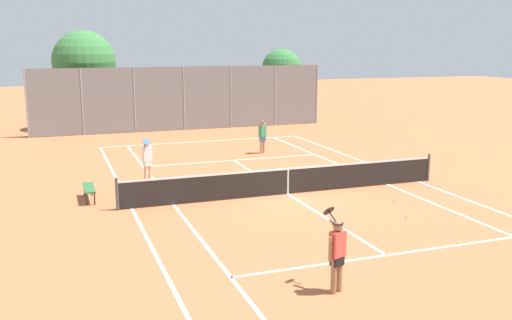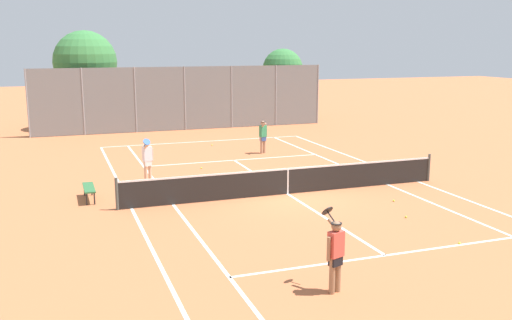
# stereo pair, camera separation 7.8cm
# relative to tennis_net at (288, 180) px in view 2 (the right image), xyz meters

# --- Properties ---
(ground_plane) EXTENTS (120.00, 120.00, 0.00)m
(ground_plane) POSITION_rel_tennis_net_xyz_m (0.00, 0.00, -0.51)
(ground_plane) COLOR #BC663D
(court_line_markings) EXTENTS (11.10, 23.90, 0.01)m
(court_line_markings) POSITION_rel_tennis_net_xyz_m (0.00, 0.00, -0.51)
(court_line_markings) COLOR silver
(court_line_markings) RESTS_ON ground
(tennis_net) EXTENTS (12.00, 0.10, 1.07)m
(tennis_net) POSITION_rel_tennis_net_xyz_m (0.00, 0.00, 0.00)
(tennis_net) COLOR #474C47
(tennis_net) RESTS_ON ground
(player_near_side) EXTENTS (0.48, 0.87, 1.77)m
(player_near_side) POSITION_rel_tennis_net_xyz_m (-2.23, -7.91, 0.42)
(player_near_side) COLOR #936B4C
(player_near_side) RESTS_ON ground
(player_far_left) EXTENTS (0.50, 0.86, 1.77)m
(player_far_left) POSITION_rel_tennis_net_xyz_m (-4.38, 3.60, 0.42)
(player_far_left) COLOR #D8A884
(player_far_left) RESTS_ON ground
(player_far_right) EXTENTS (0.44, 0.56, 1.60)m
(player_far_right) POSITION_rel_tennis_net_xyz_m (1.86, 7.56, 0.40)
(player_far_right) COLOR tan
(player_far_right) RESTS_ON ground
(loose_tennis_ball_1) EXTENTS (0.07, 0.07, 0.07)m
(loose_tennis_ball_1) POSITION_rel_tennis_net_xyz_m (-1.86, 5.15, -0.48)
(loose_tennis_ball_1) COLOR #D1DB33
(loose_tennis_ball_1) RESTS_ON ground
(loose_tennis_ball_2) EXTENTS (0.07, 0.07, 0.07)m
(loose_tennis_ball_2) POSITION_rel_tennis_net_xyz_m (2.32, -6.35, -0.48)
(loose_tennis_ball_2) COLOR #D1DB33
(loose_tennis_ball_2) RESTS_ON ground
(loose_tennis_ball_3) EXTENTS (0.07, 0.07, 0.07)m
(loose_tennis_ball_3) POSITION_rel_tennis_net_xyz_m (0.06, 10.49, -0.48)
(loose_tennis_ball_3) COLOR #D1DB33
(loose_tennis_ball_3) RESTS_ON ground
(loose_tennis_ball_4) EXTENTS (0.07, 0.07, 0.07)m
(loose_tennis_ball_4) POSITION_rel_tennis_net_xyz_m (2.34, -3.85, -0.48)
(loose_tennis_ball_4) COLOR #D1DB33
(loose_tennis_ball_4) RESTS_ON ground
(loose_tennis_ball_5) EXTENTS (0.07, 0.07, 0.07)m
(loose_tennis_ball_5) POSITION_rel_tennis_net_xyz_m (3.02, -2.12, -0.48)
(loose_tennis_ball_5) COLOR #D1DB33
(loose_tennis_ball_5) RESTS_ON ground
(courtside_bench) EXTENTS (0.36, 1.50, 0.47)m
(courtside_bench) POSITION_rel_tennis_net_xyz_m (-6.72, 1.56, -0.10)
(courtside_bench) COLOR #2D6638
(courtside_bench) RESTS_ON ground
(back_fence) EXTENTS (18.21, 0.08, 3.92)m
(back_fence) POSITION_rel_tennis_net_xyz_m (-0.00, 16.48, 1.45)
(back_fence) COLOR gray
(back_fence) RESTS_ON ground
(tree_behind_left) EXTENTS (3.87, 3.87, 6.09)m
(tree_behind_left) POSITION_rel_tennis_net_xyz_m (-5.58, 19.08, 3.56)
(tree_behind_left) COLOR brown
(tree_behind_left) RESTS_ON ground
(tree_behind_right) EXTENTS (2.84, 2.84, 4.95)m
(tree_behind_right) POSITION_rel_tennis_net_xyz_m (7.76, 19.29, 2.95)
(tree_behind_right) COLOR brown
(tree_behind_right) RESTS_ON ground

